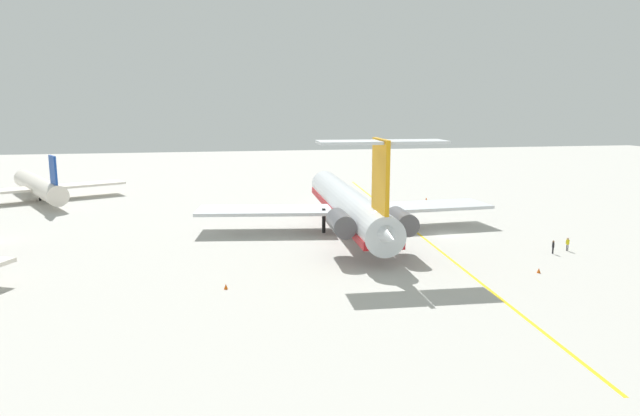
{
  "coord_description": "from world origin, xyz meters",
  "views": [
    {
      "loc": [
        -72.84,
        32.27,
        17.88
      ],
      "look_at": [
        5.75,
        17.07,
        3.33
      ],
      "focal_mm": 32.19,
      "sensor_mm": 36.0,
      "label": 1
    }
  ],
  "objects_px": {
    "main_jetliner": "(349,205)",
    "safety_cone_nose": "(226,286)",
    "safety_cone_wingtip": "(539,270)",
    "airliner_mid_right": "(38,186)",
    "ground_crew_near_nose": "(568,242)",
    "safety_cone_tail": "(426,199)",
    "ground_crew_near_tail": "(553,245)"
  },
  "relations": [
    {
      "from": "airliner_mid_right",
      "to": "safety_cone_tail",
      "type": "bearing_deg",
      "value": -127.27
    },
    {
      "from": "ground_crew_near_tail",
      "to": "safety_cone_wingtip",
      "type": "distance_m",
      "value": 9.32
    },
    {
      "from": "airliner_mid_right",
      "to": "safety_cone_nose",
      "type": "distance_m",
      "value": 68.57
    },
    {
      "from": "safety_cone_tail",
      "to": "main_jetliner",
      "type": "bearing_deg",
      "value": 138.46
    },
    {
      "from": "main_jetliner",
      "to": "safety_cone_wingtip",
      "type": "distance_m",
      "value": 28.19
    },
    {
      "from": "main_jetliner",
      "to": "safety_cone_wingtip",
      "type": "bearing_deg",
      "value": -144.52
    },
    {
      "from": "main_jetliner",
      "to": "ground_crew_near_tail",
      "type": "height_order",
      "value": "main_jetliner"
    },
    {
      "from": "ground_crew_near_nose",
      "to": "safety_cone_nose",
      "type": "height_order",
      "value": "ground_crew_near_nose"
    },
    {
      "from": "safety_cone_nose",
      "to": "safety_cone_wingtip",
      "type": "bearing_deg",
      "value": -91.48
    },
    {
      "from": "airliner_mid_right",
      "to": "safety_cone_wingtip",
      "type": "distance_m",
      "value": 89.97
    },
    {
      "from": "airliner_mid_right",
      "to": "safety_cone_nose",
      "type": "height_order",
      "value": "airliner_mid_right"
    },
    {
      "from": "ground_crew_near_tail",
      "to": "safety_cone_wingtip",
      "type": "bearing_deg",
      "value": 46.57
    },
    {
      "from": "main_jetliner",
      "to": "safety_cone_tail",
      "type": "relative_size",
      "value": 88.4
    },
    {
      "from": "safety_cone_nose",
      "to": "ground_crew_near_tail",
      "type": "bearing_deg",
      "value": -81.17
    },
    {
      "from": "safety_cone_wingtip",
      "to": "safety_cone_nose",
      "type": "bearing_deg",
      "value": 88.52
    },
    {
      "from": "ground_crew_near_tail",
      "to": "safety_cone_nose",
      "type": "bearing_deg",
      "value": 6.77
    },
    {
      "from": "airliner_mid_right",
      "to": "safety_cone_wingtip",
      "type": "relative_size",
      "value": 54.34
    },
    {
      "from": "main_jetliner",
      "to": "safety_cone_nose",
      "type": "relative_size",
      "value": 88.4
    },
    {
      "from": "safety_cone_wingtip",
      "to": "ground_crew_near_nose",
      "type": "bearing_deg",
      "value": -47.77
    },
    {
      "from": "ground_crew_near_tail",
      "to": "safety_cone_tail",
      "type": "distance_m",
      "value": 39.87
    },
    {
      "from": "main_jetliner",
      "to": "safety_cone_nose",
      "type": "xyz_separation_m",
      "value": [
        -22.61,
        17.98,
        -3.59
      ]
    },
    {
      "from": "ground_crew_near_nose",
      "to": "safety_cone_wingtip",
      "type": "height_order",
      "value": "ground_crew_near_nose"
    },
    {
      "from": "main_jetliner",
      "to": "ground_crew_near_nose",
      "type": "relative_size",
      "value": 28.95
    },
    {
      "from": "ground_crew_near_nose",
      "to": "safety_cone_tail",
      "type": "height_order",
      "value": "ground_crew_near_nose"
    },
    {
      "from": "ground_crew_near_nose",
      "to": "ground_crew_near_tail",
      "type": "xyz_separation_m",
      "value": [
        -0.94,
        2.57,
        -0.02
      ]
    },
    {
      "from": "airliner_mid_right",
      "to": "ground_crew_near_nose",
      "type": "relative_size",
      "value": 17.8
    },
    {
      "from": "safety_cone_nose",
      "to": "safety_cone_wingtip",
      "type": "height_order",
      "value": "same"
    },
    {
      "from": "safety_cone_nose",
      "to": "safety_cone_wingtip",
      "type": "distance_m",
      "value": 33.2
    },
    {
      "from": "ground_crew_near_tail",
      "to": "safety_cone_tail",
      "type": "relative_size",
      "value": 3.0
    },
    {
      "from": "safety_cone_tail",
      "to": "safety_cone_nose",
      "type": "bearing_deg",
      "value": 139.92
    },
    {
      "from": "safety_cone_nose",
      "to": "safety_cone_tail",
      "type": "xyz_separation_m",
      "value": [
        45.97,
        -38.68,
        0.0
      ]
    },
    {
      "from": "ground_crew_near_nose",
      "to": "ground_crew_near_tail",
      "type": "height_order",
      "value": "ground_crew_near_nose"
    }
  ]
}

